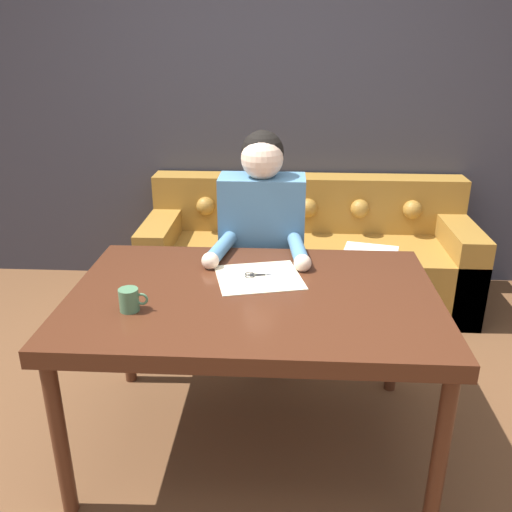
{
  "coord_description": "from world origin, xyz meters",
  "views": [
    {
      "loc": [
        0.14,
        -2.04,
        1.74
      ],
      "look_at": [
        0.02,
        0.12,
        0.86
      ],
      "focal_mm": 38.0,
      "sensor_mm": 36.0,
      "label": 1
    }
  ],
  "objects_px": {
    "person": "(262,253)",
    "mug": "(130,300)",
    "scissors": "(259,275)",
    "dining_table": "(254,307)",
    "couch": "(307,258)"
  },
  "relations": [
    {
      "from": "couch",
      "to": "scissors",
      "type": "bearing_deg",
      "value": -101.15
    },
    {
      "from": "person",
      "to": "scissors",
      "type": "bearing_deg",
      "value": -88.59
    },
    {
      "from": "dining_table",
      "to": "couch",
      "type": "relative_size",
      "value": 0.69
    },
    {
      "from": "person",
      "to": "mug",
      "type": "height_order",
      "value": "person"
    },
    {
      "from": "person",
      "to": "scissors",
      "type": "xyz_separation_m",
      "value": [
        0.01,
        -0.48,
        0.09
      ]
    },
    {
      "from": "person",
      "to": "mug",
      "type": "relative_size",
      "value": 11.64
    },
    {
      "from": "couch",
      "to": "mug",
      "type": "bearing_deg",
      "value": -113.68
    },
    {
      "from": "dining_table",
      "to": "scissors",
      "type": "height_order",
      "value": "scissors"
    },
    {
      "from": "dining_table",
      "to": "couch",
      "type": "distance_m",
      "value": 1.58
    },
    {
      "from": "dining_table",
      "to": "couch",
      "type": "xyz_separation_m",
      "value": [
        0.28,
        1.51,
        -0.39
      ]
    },
    {
      "from": "couch",
      "to": "scissors",
      "type": "distance_m",
      "value": 1.44
    },
    {
      "from": "dining_table",
      "to": "scissors",
      "type": "relative_size",
      "value": 7.35
    },
    {
      "from": "dining_table",
      "to": "person",
      "type": "xyz_separation_m",
      "value": [
        0.0,
        0.65,
        -0.02
      ]
    },
    {
      "from": "scissors",
      "to": "mug",
      "type": "relative_size",
      "value": 1.83
    },
    {
      "from": "dining_table",
      "to": "couch",
      "type": "bearing_deg",
      "value": 79.48
    }
  ]
}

